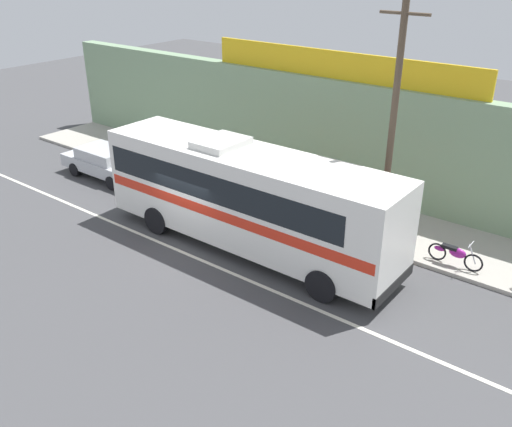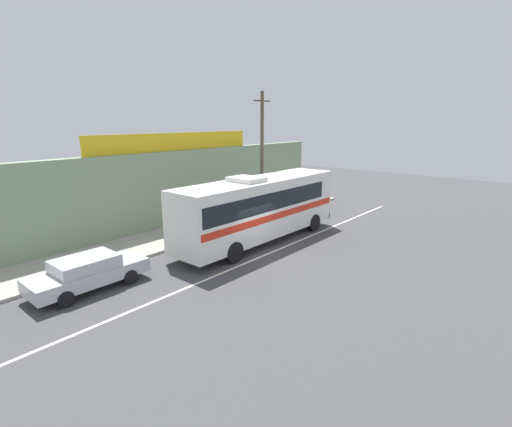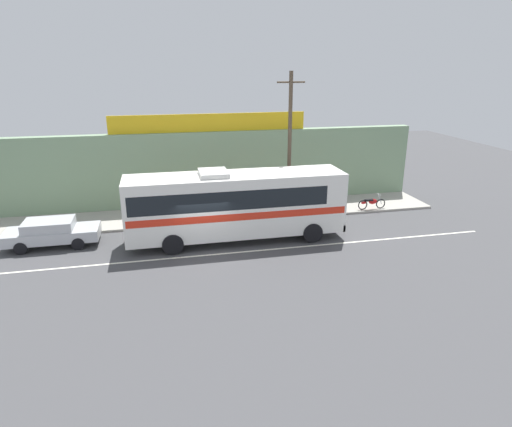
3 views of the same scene
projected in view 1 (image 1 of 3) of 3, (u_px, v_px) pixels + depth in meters
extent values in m
plane|color=#444447|center=(193.00, 241.00, 20.15)|extent=(70.00, 70.00, 0.00)
cube|color=#A8A399|center=(277.00, 194.00, 23.81)|extent=(30.00, 3.60, 0.14)
cube|color=gray|center=(307.00, 130.00, 24.33)|extent=(30.00, 0.70, 4.80)
cube|color=gold|center=(338.00, 65.00, 22.30)|extent=(12.26, 0.12, 1.10)
cube|color=silver|center=(177.00, 250.00, 19.57)|extent=(30.00, 0.14, 0.01)
cube|color=white|center=(247.00, 196.00, 18.89)|extent=(11.16, 2.51, 3.10)
cube|color=black|center=(237.00, 178.00, 18.90)|extent=(9.82, 2.53, 0.96)
cube|color=red|center=(247.00, 204.00, 19.02)|extent=(10.94, 2.53, 0.36)
cube|color=black|center=(401.00, 230.00, 15.62)|extent=(0.04, 2.26, 1.40)
cube|color=black|center=(394.00, 285.00, 16.42)|extent=(0.12, 2.51, 0.36)
cube|color=silver|center=(221.00, 143.00, 18.78)|extent=(1.40, 1.76, 0.24)
cylinder|color=black|center=(360.00, 254.00, 18.26)|extent=(1.04, 0.32, 1.04)
cylinder|color=black|center=(322.00, 285.00, 16.60)|extent=(1.04, 0.32, 1.04)
cylinder|color=black|center=(200.00, 200.00, 22.21)|extent=(1.04, 0.32, 1.04)
cylinder|color=black|center=(157.00, 220.00, 20.55)|extent=(1.04, 0.32, 1.04)
cube|color=#B7BABF|center=(107.00, 165.00, 25.52)|extent=(4.57, 1.77, 0.56)
cube|color=#B7BABF|center=(104.00, 153.00, 25.35)|extent=(2.38, 1.60, 0.48)
cube|color=black|center=(117.00, 158.00, 24.88)|extent=(0.21, 1.49, 0.34)
cylinder|color=black|center=(141.00, 172.00, 25.51)|extent=(0.62, 0.20, 0.62)
cylinder|color=black|center=(112.00, 183.00, 24.32)|extent=(0.62, 0.20, 0.62)
cylinder|color=black|center=(104.00, 160.00, 26.98)|extent=(0.62, 0.20, 0.62)
cylinder|color=black|center=(75.00, 170.00, 25.79)|extent=(0.62, 0.20, 0.62)
cylinder|color=brown|center=(392.00, 130.00, 17.92)|extent=(0.22, 0.22, 8.33)
cylinder|color=brown|center=(405.00, 13.00, 16.37)|extent=(1.60, 0.10, 0.10)
torus|color=black|center=(473.00, 263.00, 17.90)|extent=(0.62, 0.06, 0.62)
torus|color=black|center=(437.00, 252.00, 18.57)|extent=(0.62, 0.06, 0.62)
cylinder|color=silver|center=(472.00, 254.00, 17.81)|extent=(0.34, 0.04, 0.65)
cylinder|color=silver|center=(471.00, 244.00, 17.73)|extent=(0.03, 0.56, 0.03)
ellipsoid|color=#991E8C|center=(458.00, 253.00, 18.12)|extent=(0.56, 0.22, 0.34)
cube|color=black|center=(450.00, 247.00, 18.22)|extent=(0.52, 0.20, 0.10)
ellipsoid|color=#991E8C|center=(439.00, 248.00, 18.47)|extent=(0.36, 0.14, 0.16)
cylinder|color=navy|center=(307.00, 189.00, 23.05)|extent=(0.13, 0.13, 0.85)
cylinder|color=navy|center=(305.00, 190.00, 22.92)|extent=(0.13, 0.13, 0.85)
cylinder|color=gold|center=(307.00, 173.00, 22.67)|extent=(0.30, 0.30, 0.64)
sphere|color=#A37556|center=(307.00, 162.00, 22.46)|extent=(0.23, 0.23, 0.23)
cylinder|color=gold|center=(310.00, 171.00, 22.79)|extent=(0.08, 0.08, 0.59)
cylinder|color=gold|center=(304.00, 174.00, 22.51)|extent=(0.08, 0.08, 0.59)
cylinder|color=brown|center=(331.00, 209.00, 21.42)|extent=(0.13, 0.13, 0.78)
cylinder|color=brown|center=(329.00, 210.00, 21.29)|extent=(0.13, 0.13, 0.78)
cylinder|color=red|center=(331.00, 193.00, 21.06)|extent=(0.30, 0.30, 0.58)
sphere|color=tan|center=(332.00, 183.00, 20.87)|extent=(0.21, 0.21, 0.21)
cylinder|color=red|center=(334.00, 191.00, 21.19)|extent=(0.08, 0.08, 0.54)
cylinder|color=red|center=(328.00, 194.00, 20.90)|extent=(0.08, 0.08, 0.54)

